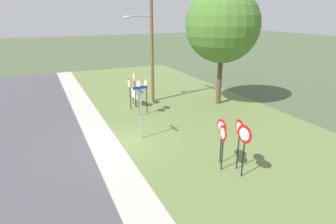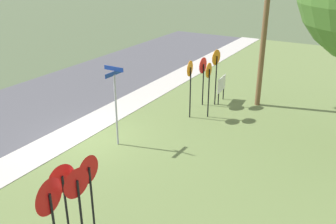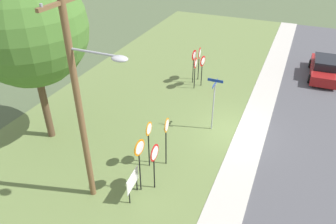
{
  "view_description": "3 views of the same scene",
  "coord_description": "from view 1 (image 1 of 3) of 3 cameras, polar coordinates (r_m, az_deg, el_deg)",
  "views": [
    {
      "loc": [
        14.12,
        -3.54,
        6.8
      ],
      "look_at": [
        -0.79,
        3.19,
        1.17
      ],
      "focal_mm": 31.07,
      "sensor_mm": 36.0,
      "label": 1
    },
    {
      "loc": [
        9.64,
        9.2,
        6.56
      ],
      "look_at": [
        -0.68,
        3.22,
        1.59
      ],
      "focal_mm": 39.88,
      "sensor_mm": 36.0,
      "label": 2
    },
    {
      "loc": [
        -14.82,
        -2.22,
        10.31
      ],
      "look_at": [
        -1.39,
        3.42,
        1.27
      ],
      "focal_mm": 34.86,
      "sensor_mm": 36.0,
      "label": 3
    }
  ],
  "objects": [
    {
      "name": "utility_pole",
      "position": [
        22.51,
        -3.55,
        14.1
      ],
      "size": [
        2.1,
        2.25,
        9.01
      ],
      "color": "brown",
      "rests_on": "grass_median"
    },
    {
      "name": "road_asphalt",
      "position": [
        15.72,
        -26.6,
        -8.79
      ],
      "size": [
        44.0,
        6.4,
        0.01
      ],
      "primitive_type": "cube",
      "color": "#4C4C51",
      "rests_on": "ground_plane"
    },
    {
      "name": "oak_tree_left",
      "position": [
        22.18,
        10.66,
        16.36
      ],
      "size": [
        5.4,
        5.4,
        8.58
      ],
      "color": "brown",
      "rests_on": "grass_median"
    },
    {
      "name": "street_name_post",
      "position": [
        15.94,
        -5.37,
        0.77
      ],
      "size": [
        0.96,
        0.82,
        3.02
      ],
      "rotation": [
        0.0,
        0.0,
        -0.01
      ],
      "color": "#9EA0A8",
      "rests_on": "grass_median"
    },
    {
      "name": "yield_sign_near_right",
      "position": [
        13.49,
        10.41,
        -3.68
      ],
      "size": [
        0.73,
        0.1,
        2.2
      ],
      "rotation": [
        0.0,
        0.0,
        0.03
      ],
      "color": "black",
      "rests_on": "grass_median"
    },
    {
      "name": "yield_sign_near_left",
      "position": [
        13.07,
        13.74,
        -4.0
      ],
      "size": [
        0.71,
        0.12,
        2.38
      ],
      "rotation": [
        0.0,
        0.0,
        -0.1
      ],
      "color": "black",
      "rests_on": "grass_median"
    },
    {
      "name": "stop_sign_near_right",
      "position": [
        21.11,
        -7.56,
        4.87
      ],
      "size": [
        0.74,
        0.09,
        2.3
      ],
      "rotation": [
        0.0,
        0.0,
        -0.01
      ],
      "color": "black",
      "rests_on": "grass_median"
    },
    {
      "name": "stop_sign_near_left",
      "position": [
        21.51,
        -6.61,
        5.87
      ],
      "size": [
        0.71,
        0.12,
        2.65
      ],
      "rotation": [
        0.0,
        0.0,
        -0.11
      ],
      "color": "black",
      "rests_on": "grass_median"
    },
    {
      "name": "yield_sign_far_left",
      "position": [
        12.91,
        10.67,
        -4.9
      ],
      "size": [
        0.72,
        0.16,
        2.16
      ],
      "rotation": [
        0.0,
        0.0,
        -0.18
      ],
      "color": "black",
      "rests_on": "grass_median"
    },
    {
      "name": "yield_sign_far_right",
      "position": [
        12.52,
        14.72,
        -5.07
      ],
      "size": [
        0.81,
        0.13,
        2.39
      ],
      "rotation": [
        0.0,
        0.0,
        0.11
      ],
      "color": "black",
      "rests_on": "grass_median"
    },
    {
      "name": "notice_board",
      "position": [
        22.25,
        -6.55,
        3.43
      ],
      "size": [
        1.1,
        0.12,
        1.25
      ],
      "rotation": [
        0.0,
        0.0,
        0.08
      ],
      "color": "black",
      "rests_on": "grass_median"
    },
    {
      "name": "stop_sign_far_left",
      "position": [
        20.23,
        -4.32,
        4.6
      ],
      "size": [
        0.64,
        0.1,
        2.44
      ],
      "rotation": [
        0.0,
        0.0,
        0.04
      ],
      "color": "black",
      "rests_on": "grass_median"
    },
    {
      "name": "stop_sign_far_center",
      "position": [
        19.6,
        -5.71,
        4.33
      ],
      "size": [
        0.66,
        0.12,
        2.54
      ],
      "rotation": [
        0.0,
        0.0,
        0.12
      ],
      "color": "black",
      "rests_on": "grass_median"
    },
    {
      "name": "sidewalk_strip",
      "position": [
        15.9,
        -12.1,
        -6.66
      ],
      "size": [
        44.0,
        1.6,
        0.06
      ],
      "primitive_type": "cube",
      "color": "#BCB7AD",
      "rests_on": "ground_plane"
    },
    {
      "name": "ground_plane",
      "position": [
        16.06,
        -9.3,
        -6.31
      ],
      "size": [
        160.0,
        160.0,
        0.0
      ],
      "primitive_type": "plane",
      "color": "#4C5B3D"
    },
    {
      "name": "grass_median",
      "position": [
        18.34,
        9.08,
        -2.95
      ],
      "size": [
        44.0,
        12.0,
        0.04
      ],
      "primitive_type": "cube",
      "color": "olive",
      "rests_on": "ground_plane"
    }
  ]
}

